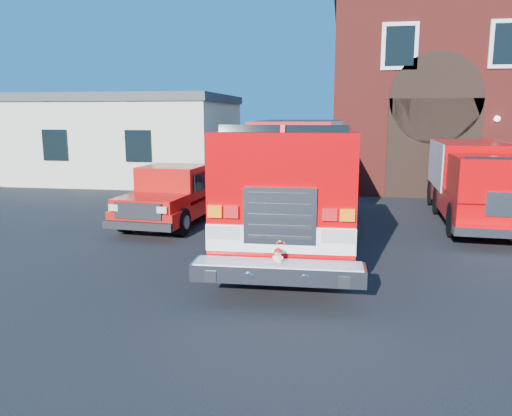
% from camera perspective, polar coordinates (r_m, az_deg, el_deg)
% --- Properties ---
extents(ground, '(100.00, 100.00, 0.00)m').
position_cam_1_polar(ground, '(12.62, 0.91, -4.81)').
color(ground, black).
rests_on(ground, ground).
extents(parking_stripe_mid, '(0.12, 3.00, 0.01)m').
position_cam_1_polar(parking_stripe_mid, '(17.03, 25.29, -1.77)').
color(parking_stripe_mid, yellow).
rests_on(parking_stripe_mid, ground).
extents(parking_stripe_far, '(0.12, 3.00, 0.01)m').
position_cam_1_polar(parking_stripe_far, '(19.88, 23.01, 0.05)').
color(parking_stripe_far, yellow).
rests_on(parking_stripe_far, ground).
extents(fire_station, '(15.20, 10.20, 8.45)m').
position_cam_1_polar(fire_station, '(27.00, 25.49, 11.51)').
color(fire_station, maroon).
rests_on(fire_station, ground).
extents(side_building, '(10.20, 8.20, 4.35)m').
position_cam_1_polar(side_building, '(27.29, -13.95, 7.88)').
color(side_building, beige).
rests_on(side_building, ground).
extents(fire_engine, '(3.20, 10.50, 3.21)m').
position_cam_1_polar(fire_engine, '(13.75, 4.62, 3.50)').
color(fire_engine, black).
rests_on(fire_engine, ground).
extents(pickup_truck, '(2.41, 5.67, 1.81)m').
position_cam_1_polar(pickup_truck, '(16.01, -8.98, 1.49)').
color(pickup_truck, black).
rests_on(pickup_truck, ground).
extents(secondary_truck, '(2.76, 7.66, 2.45)m').
position_cam_1_polar(secondary_truck, '(17.37, 23.88, 3.01)').
color(secondary_truck, black).
rests_on(secondary_truck, ground).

